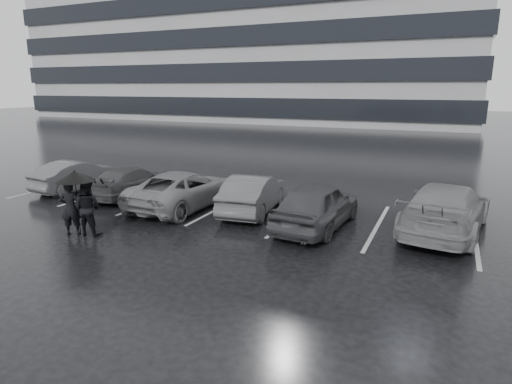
{
  "coord_description": "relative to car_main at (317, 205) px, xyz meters",
  "views": [
    {
      "loc": [
        5.2,
        -10.89,
        4.31
      ],
      "look_at": [
        -0.16,
        1.0,
        1.1
      ],
      "focal_mm": 30.0,
      "sensor_mm": 36.0,
      "label": 1
    }
  ],
  "objects": [
    {
      "name": "umbrella",
      "position": [
        -6.33,
        -3.52,
        1.05
      ],
      "size": [
        1.15,
        1.15,
        1.95
      ],
      "color": "black",
      "rests_on": "ground"
    },
    {
      "name": "ground",
      "position": [
        -1.66,
        -1.61,
        -0.73
      ],
      "size": [
        160.0,
        160.0,
        0.0
      ],
      "primitive_type": "plane",
      "color": "black",
      "rests_on": "ground"
    },
    {
      "name": "pedestrian_left",
      "position": [
        -6.47,
        -3.67,
        0.09
      ],
      "size": [
        0.71,
        0.64,
        1.64
      ],
      "primitive_type": "imported",
      "rotation": [
        0.0,
        0.0,
        3.66
      ],
      "color": "black",
      "rests_on": "ground"
    },
    {
      "name": "car_main",
      "position": [
        0.0,
        0.0,
        0.0
      ],
      "size": [
        2.05,
        4.41,
        1.46
      ],
      "primitive_type": "imported",
      "rotation": [
        0.0,
        0.0,
        3.06
      ],
      "color": "black",
      "rests_on": "ground"
    },
    {
      "name": "car_west_c",
      "position": [
        -7.96,
        0.79,
        -0.13
      ],
      "size": [
        1.79,
        4.18,
        1.2
      ],
      "primitive_type": "imported",
      "rotation": [
        0.0,
        0.0,
        3.17
      ],
      "color": "black",
      "rests_on": "ground"
    },
    {
      "name": "stall_stripes",
      "position": [
        -2.46,
        0.89,
        -0.73
      ],
      "size": [
        19.72,
        5.0,
        0.0
      ],
      "color": "#A9A9AB",
      "rests_on": "ground"
    },
    {
      "name": "car_east",
      "position": [
        3.67,
        1.17,
        0.02
      ],
      "size": [
        2.82,
        5.43,
        1.5
      ],
      "primitive_type": "imported",
      "rotation": [
        0.0,
        0.0,
        3.0
      ],
      "color": "#515154",
      "rests_on": "ground"
    },
    {
      "name": "car_west_b",
      "position": [
        -5.14,
        0.28,
        -0.06
      ],
      "size": [
        2.35,
        4.9,
        1.35
      ],
      "primitive_type": "imported",
      "rotation": [
        0.0,
        0.0,
        3.12
      ],
      "color": "#515154",
      "rests_on": "ground"
    },
    {
      "name": "car_west_d",
      "position": [
        -10.82,
        0.72,
        -0.09
      ],
      "size": [
        1.77,
        3.99,
        1.27
      ],
      "primitive_type": "imported",
      "rotation": [
        0.0,
        0.0,
        3.03
      ],
      "color": "#2E2E31",
      "rests_on": "ground"
    },
    {
      "name": "office_building",
      "position": [
        -23.66,
        46.39,
        13.61
      ],
      "size": [
        61.0,
        26.0,
        29.0
      ],
      "color": "#959497",
      "rests_on": "ground"
    },
    {
      "name": "pedestrian_right",
      "position": [
        -6.01,
        -3.47,
        0.11
      ],
      "size": [
        0.92,
        0.77,
        1.68
      ],
      "primitive_type": "imported",
      "rotation": [
        0.0,
        0.0,
        3.32
      ],
      "color": "black",
      "rests_on": "ground"
    },
    {
      "name": "car_west_a",
      "position": [
        -2.55,
        0.79,
        -0.06
      ],
      "size": [
        1.92,
        4.2,
        1.34
      ],
      "primitive_type": "imported",
      "rotation": [
        0.0,
        0.0,
        3.27
      ],
      "color": "#2E2E31",
      "rests_on": "ground"
    }
  ]
}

